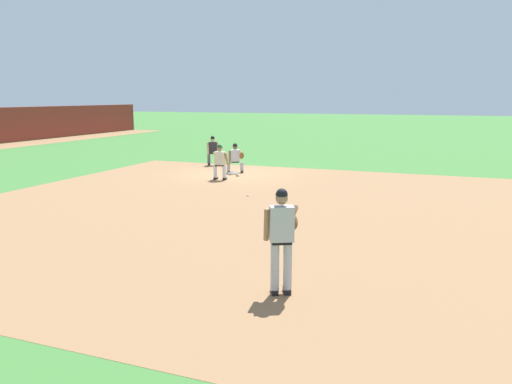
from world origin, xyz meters
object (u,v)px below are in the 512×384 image
first_base_bag (233,173)px  umpire (213,149)px  baseball (248,195)px  pitcher (282,235)px  first_baseman (236,157)px  baserunner (220,161)px

first_base_bag → umpire: 3.26m
baseball → pitcher: pitcher is taller
baseball → umpire: 8.19m
baseball → umpire: size_ratio=0.05×
umpire → first_base_bag: bearing=-137.8°
baseball → first_baseman: size_ratio=0.06×
first_base_bag → baseball: bearing=-150.6°
first_base_bag → pitcher: bearing=-152.8°
first_base_bag → baseball: (-4.38, -2.47, -0.01)m
first_baseman → first_base_bag: bearing=-176.3°
first_baseman → umpire: (2.00, 2.11, 0.06)m
first_base_bag → first_baseman: 0.77m
first_base_bag → baserunner: 1.73m
pitcher → umpire: bearing=30.0°
first_base_bag → first_baseman: (0.34, 0.02, 0.69)m
baserunner → umpire: size_ratio=1.00×
baseball → baserunner: bearing=40.1°
baserunner → umpire: bearing=29.7°
first_base_bag → umpire: umpire is taller
first_baseman → umpire: size_ratio=0.92×
pitcher → first_baseman: size_ratio=1.39×
first_base_bag → baserunner: (-1.56, -0.09, 0.75)m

